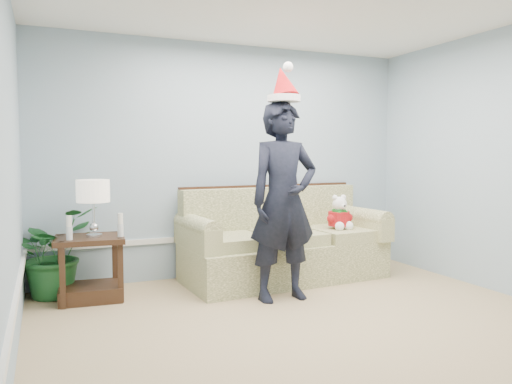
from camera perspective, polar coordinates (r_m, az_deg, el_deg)
The scene contains 10 objects.
room_shell at distance 3.67m, azimuth 10.74°, elevation 3.17°, with size 4.54×5.04×2.74m.
wainscot_trim at distance 4.42m, azimuth -11.38°, elevation -8.44°, with size 4.49×4.99×0.06m.
sofa at distance 5.75m, azimuth 3.01°, elevation -6.16°, with size 2.31×1.10×1.06m.
side_table at distance 5.19m, azimuth -18.40°, elevation -9.01°, with size 0.69×0.59×0.62m.
table_lamp at distance 5.02m, azimuth -18.12°, elevation -0.16°, with size 0.31×0.31×0.55m.
candle_pair at distance 4.98m, azimuth -17.89°, elevation -3.85°, with size 0.52×0.06×0.23m.
houseplant at distance 5.40m, azimuth -22.21°, elevation -6.39°, with size 0.80×0.70×0.89m, color #20602A.
man at distance 4.84m, azimuth 3.17°, elevation -1.06°, with size 0.70×0.46×1.93m, color black.
santa_hat at distance 4.88m, azimuth 3.13°, elevation 12.10°, with size 0.37×0.40×0.38m.
teddy_bear at distance 5.86m, azimuth 9.51°, elevation -2.79°, with size 0.26×0.29×0.41m.
Camera 1 is at (-2.04, -3.04, 1.42)m, focal length 35.00 mm.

